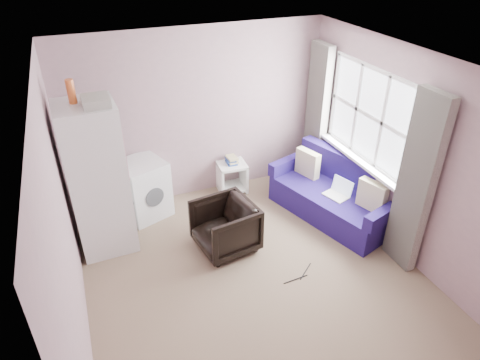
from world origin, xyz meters
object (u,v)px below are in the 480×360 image
object	(u,v)px
fridge	(98,179)
side_table	(231,174)
sofa	(336,196)
washing_machine	(143,188)
armchair	(225,225)

from	to	relation	value
fridge	side_table	size ratio (longest dim) A/B	3.78
fridge	sofa	xyz separation A→B (m)	(3.10, -0.51, -0.68)
sofa	fridge	bearing A→B (deg)	153.26
side_table	fridge	bearing A→B (deg)	-161.74
side_table	washing_machine	bearing A→B (deg)	-173.55
fridge	washing_machine	size ratio (longest dim) A/B	2.63
side_table	sofa	world-z (taller)	sofa
washing_machine	side_table	world-z (taller)	washing_machine
armchair	sofa	bearing A→B (deg)	85.87
armchair	sofa	size ratio (longest dim) A/B	0.36
washing_machine	side_table	bearing A→B (deg)	-13.54
washing_machine	sofa	world-z (taller)	washing_machine
armchair	fridge	size ratio (longest dim) A/B	0.33
armchair	side_table	bearing A→B (deg)	147.30
armchair	fridge	distance (m)	1.65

